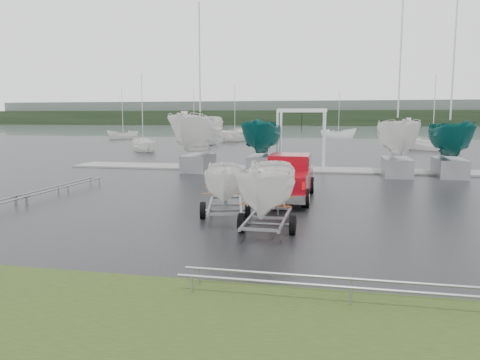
# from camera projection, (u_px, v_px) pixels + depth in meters

# --- Properties ---
(ground_plane) EXTENTS (120.00, 120.00, 0.00)m
(ground_plane) POSITION_uv_depth(u_px,v_px,m) (246.00, 205.00, 19.27)
(ground_plane) COLOR black
(ground_plane) RESTS_ON ground
(lake) EXTENTS (300.00, 300.00, 0.00)m
(lake) POSITION_uv_depth(u_px,v_px,m) (324.00, 131.00, 116.21)
(lake) COLOR slate
(lake) RESTS_ON ground
(grass_verge) EXTENTS (40.00, 40.00, 0.00)m
(grass_verge) POSITION_uv_depth(u_px,v_px,m) (130.00, 314.00, 8.61)
(grass_verge) COLOR #213012
(grass_verge) RESTS_ON ground
(dock) EXTENTS (30.00, 3.00, 0.12)m
(dock) POSITION_uv_depth(u_px,v_px,m) (283.00, 169.00, 31.86)
(dock) COLOR gray
(dock) RESTS_ON ground
(treeline) EXTENTS (300.00, 8.00, 6.00)m
(treeline) POSITION_uv_depth(u_px,v_px,m) (330.00, 118.00, 183.66)
(treeline) COLOR black
(treeline) RESTS_ON ground
(far_hill) EXTENTS (300.00, 6.00, 10.00)m
(far_hill) POSITION_uv_depth(u_px,v_px,m) (331.00, 113.00, 191.14)
(far_hill) COLOR #4C5651
(far_hill) RESTS_ON ground
(pickup_truck) EXTENTS (2.13, 5.71, 1.89)m
(pickup_truck) POSITION_uv_depth(u_px,v_px,m) (288.00, 176.00, 20.74)
(pickup_truck) COLOR maroon
(pickup_truck) RESTS_ON ground
(trailer_hitched) EXTENTS (1.78, 3.61, 5.02)m
(trailer_hitched) POSITION_uv_depth(u_px,v_px,m) (268.00, 145.00, 14.36)
(trailer_hitched) COLOR gray
(trailer_hitched) RESTS_ON ground
(trailer_parked) EXTENTS (1.95, 3.77, 4.35)m
(trailer_parked) POSITION_uv_depth(u_px,v_px,m) (225.00, 151.00, 16.52)
(trailer_parked) COLOR gray
(trailer_parked) RESTS_ON ground
(boat_hoist) EXTENTS (3.30, 2.18, 4.12)m
(boat_hoist) POSITION_uv_depth(u_px,v_px,m) (302.00, 130.00, 31.26)
(boat_hoist) COLOR silver
(boat_hoist) RESTS_ON ground
(keelboat_0) EXTENTS (2.74, 3.20, 10.92)m
(keelboat_0) POSITION_uv_depth(u_px,v_px,m) (198.00, 105.00, 30.45)
(keelboat_0) COLOR gray
(keelboat_0) RESTS_ON ground
(keelboat_1) EXTENTS (2.30, 3.20, 7.20)m
(keelboat_1) POSITION_uv_depth(u_px,v_px,m) (263.00, 116.00, 29.87)
(keelboat_1) COLOR gray
(keelboat_1) RESTS_ON ground
(keelboat_2) EXTENTS (2.38, 3.20, 10.54)m
(keelboat_2) POSITION_uv_depth(u_px,v_px,m) (399.00, 114.00, 27.96)
(keelboat_2) COLOR gray
(keelboat_2) RESTS_ON ground
(keelboat_3) EXTENTS (2.23, 3.20, 10.39)m
(keelboat_3) POSITION_uv_depth(u_px,v_px,m) (452.00, 118.00, 27.65)
(keelboat_3) COLOR gray
(keelboat_3) RESTS_ON ground
(mast_rack_0) EXTENTS (0.56, 6.50, 0.06)m
(mast_rack_0) POSITION_uv_depth(u_px,v_px,m) (63.00, 186.00, 22.04)
(mast_rack_0) COLOR gray
(mast_rack_0) RESTS_ON ground
(mast_rack_2) EXTENTS (7.00, 0.56, 0.06)m
(mast_rack_2) POSITION_uv_depth(u_px,v_px,m) (351.00, 283.00, 9.19)
(mast_rack_2) COLOR gray
(mast_rack_2) RESTS_ON ground
(moored_boat_0) EXTENTS (2.98, 3.00, 10.84)m
(moored_boat_0) POSITION_uv_depth(u_px,v_px,m) (143.00, 151.00, 49.23)
(moored_boat_0) COLOR silver
(moored_boat_0) RESTS_ON ground
(moored_boat_1) EXTENTS (3.56, 3.62, 11.99)m
(moored_boat_1) POSITION_uv_depth(u_px,v_px,m) (235.00, 141.00, 69.24)
(moored_boat_1) COLOR silver
(moored_boat_1) RESTS_ON ground
(moored_boat_2) EXTENTS (3.33, 3.31, 11.13)m
(moored_boat_2) POSITION_uv_depth(u_px,v_px,m) (432.00, 150.00, 50.01)
(moored_boat_2) COLOR silver
(moored_boat_2) RESTS_ON ground
(moored_boat_4) EXTENTS (3.00, 3.02, 10.84)m
(moored_boat_4) POSITION_uv_depth(u_px,v_px,m) (123.00, 139.00, 75.64)
(moored_boat_4) COLOR silver
(moored_boat_4) RESTS_ON ground
(moored_boat_5) EXTENTS (2.61, 2.56, 11.09)m
(moored_boat_5) POSITION_uv_depth(u_px,v_px,m) (338.00, 137.00, 81.76)
(moored_boat_5) COLOR silver
(moored_boat_5) RESTS_ON ground
(moored_boat_6) EXTENTS (3.58, 3.56, 11.37)m
(moored_boat_6) POSITION_uv_depth(u_px,v_px,m) (200.00, 144.00, 62.49)
(moored_boat_6) COLOR silver
(moored_boat_6) RESTS_ON ground
(moored_boat_7) EXTENTS (3.13, 3.11, 11.07)m
(moored_boat_7) POSITION_uv_depth(u_px,v_px,m) (194.00, 140.00, 72.74)
(moored_boat_7) COLOR silver
(moored_boat_7) RESTS_ON ground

